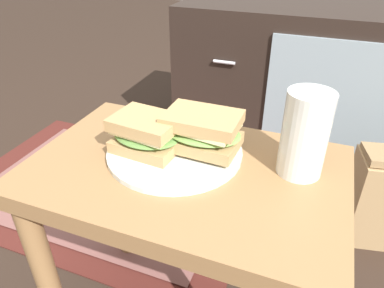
{
  "coord_description": "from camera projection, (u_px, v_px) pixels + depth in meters",
  "views": [
    {
      "loc": [
        0.2,
        -0.48,
        0.83
      ],
      "look_at": [
        0.01,
        0.0,
        0.51
      ],
      "focal_mm": 33.41,
      "sensor_mm": 36.0,
      "label": 1
    }
  ],
  "objects": [
    {
      "name": "area_rug",
      "position": [
        108.0,
        187.0,
        1.31
      ],
      "size": [
        1.05,
        0.72,
        0.01
      ],
      "color": "#4C1E19",
      "rests_on": "ground"
    },
    {
      "name": "beer_glass",
      "position": [
        305.0,
        135.0,
        0.58
      ],
      "size": [
        0.08,
        0.08,
        0.15
      ],
      "color": "silver",
      "rests_on": "side_table"
    },
    {
      "name": "sandwich_back",
      "position": [
        202.0,
        131.0,
        0.64
      ],
      "size": [
        0.15,
        0.1,
        0.07
      ],
      "color": "tan",
      "rests_on": "plate"
    },
    {
      "name": "sandwich_front",
      "position": [
        147.0,
        134.0,
        0.65
      ],
      "size": [
        0.13,
        0.11,
        0.07
      ],
      "color": "tan",
      "rests_on": "plate"
    },
    {
      "name": "side_table",
      "position": [
        186.0,
        205.0,
        0.68
      ],
      "size": [
        0.56,
        0.36,
        0.46
      ],
      "color": "olive",
      "rests_on": "ground"
    },
    {
      "name": "tv_cabinet",
      "position": [
        302.0,
        81.0,
        1.44
      ],
      "size": [
        0.96,
        0.46,
        0.58
      ],
      "color": "black",
      "rests_on": "ground"
    },
    {
      "name": "plate",
      "position": [
        175.0,
        151.0,
        0.67
      ],
      "size": [
        0.25,
        0.25,
        0.01
      ],
      "primitive_type": "cylinder",
      "color": "silver",
      "rests_on": "side_table"
    }
  ]
}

